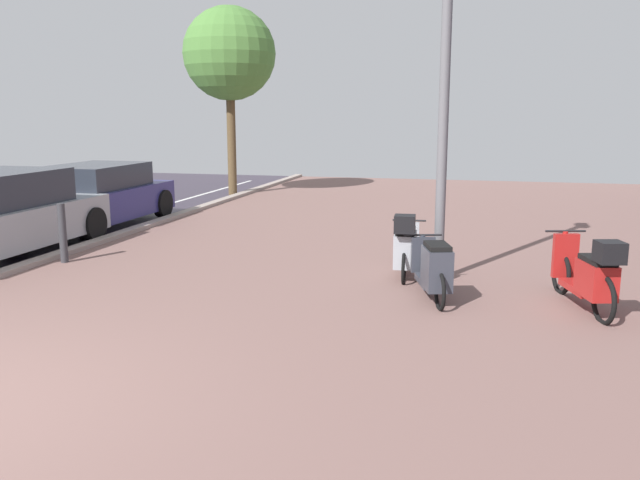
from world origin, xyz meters
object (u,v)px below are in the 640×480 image
(bollard_far, at_px, (63,233))
(scooter_mid, at_px, (433,269))
(parked_car_far, at_px, (94,197))
(lamp_post, at_px, (445,58))
(scooter_far, at_px, (589,275))
(scooter_near, at_px, (406,247))
(street_tree, at_px, (229,54))

(bollard_far, bearing_deg, scooter_mid, -7.24)
(scooter_mid, height_order, parked_car_far, parked_car_far)
(scooter_mid, relative_size, parked_car_far, 0.41)
(scooter_mid, distance_m, bollard_far, 5.88)
(lamp_post, distance_m, bollard_far, 6.38)
(scooter_mid, xyz_separation_m, parked_car_far, (-7.32, 3.95, 0.21))
(scooter_far, distance_m, parked_car_far, 9.99)
(scooter_mid, bearing_deg, parked_car_far, 151.64)
(scooter_near, relative_size, street_tree, 0.35)
(parked_car_far, relative_size, lamp_post, 0.72)
(lamp_post, bearing_deg, bollard_far, -176.94)
(lamp_post, height_order, street_tree, lamp_post)
(scooter_near, height_order, scooter_mid, scooter_near)
(scooter_mid, distance_m, lamp_post, 2.84)
(scooter_mid, bearing_deg, scooter_far, -1.82)
(street_tree, bearing_deg, scooter_far, -49.56)
(lamp_post, bearing_deg, street_tree, 126.89)
(lamp_post, bearing_deg, scooter_near, 169.49)
(scooter_mid, height_order, scooter_far, scooter_far)
(scooter_far, bearing_deg, lamp_post, 148.73)
(street_tree, bearing_deg, parked_car_far, -98.06)
(scooter_mid, height_order, street_tree, street_tree)
(scooter_far, relative_size, lamp_post, 0.33)
(scooter_mid, distance_m, parked_car_far, 8.32)
(scooter_mid, xyz_separation_m, lamp_post, (-0.00, 1.05, 2.64))
(parked_car_far, xyz_separation_m, street_tree, (0.82, 5.76, 3.33))
(scooter_near, height_order, street_tree, street_tree)
(street_tree, bearing_deg, lamp_post, -53.11)
(lamp_post, xyz_separation_m, street_tree, (-6.50, 8.66, 0.90))
(scooter_near, distance_m, lamp_post, 2.65)
(parked_car_far, xyz_separation_m, bollard_far, (1.49, -3.21, -0.14))
(scooter_far, distance_m, street_tree, 13.31)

